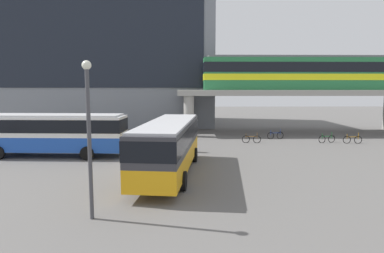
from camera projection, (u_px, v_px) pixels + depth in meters
ground_plane at (164, 144)px, 30.65m from camera, size 120.00×120.00×0.00m
station_building at (112, 57)px, 48.00m from camera, size 28.82×15.66×19.32m
elevated_platform at (297, 96)px, 37.80m from camera, size 27.37×7.08×4.96m
train at (302, 73)px, 37.50m from camera, size 22.57×2.96×3.84m
bus_main at (169, 142)px, 19.72m from camera, size 3.82×11.26×3.22m
bus_secondary at (52, 130)px, 24.91m from camera, size 11.16×3.19×3.22m
bicycle_green at (327, 139)px, 31.28m from camera, size 1.75×0.48×1.04m
bicycle_brown at (251, 139)px, 31.16m from camera, size 1.79×0.23×1.04m
bicycle_blue at (275, 135)px, 33.61m from camera, size 1.77×0.39×1.04m
bicycle_orange at (352, 140)px, 30.88m from camera, size 1.79×0.13×1.04m
pedestrian_walking_across at (188, 142)px, 26.73m from camera, size 0.32×0.42×1.78m
lamp_post at (89, 127)px, 12.73m from camera, size 0.36×0.36×6.26m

